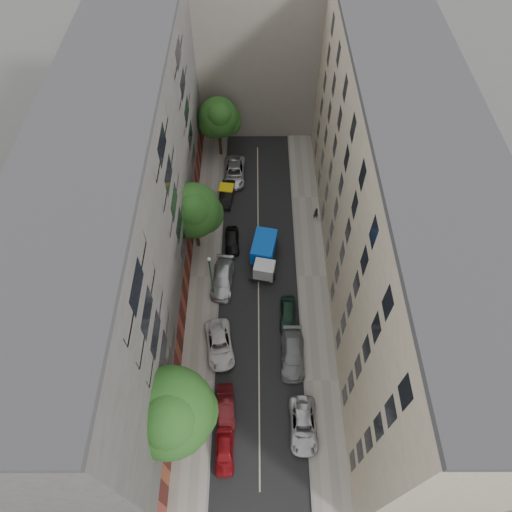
{
  "coord_description": "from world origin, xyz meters",
  "views": [
    {
      "loc": [
        -0.31,
        -25.61,
        39.1
      ],
      "look_at": [
        -0.25,
        -1.67,
        6.0
      ],
      "focal_mm": 32.0,
      "sensor_mm": 36.0,
      "label": 1
    }
  ],
  "objects_px": {
    "car_left_0": "(224,452)",
    "car_left_1": "(226,406)",
    "car_left_4": "(232,241)",
    "car_left_5": "(227,194)",
    "car_right_1": "(293,354)",
    "tarp_truck": "(264,254)",
    "car_left_3": "(223,279)",
    "tree_near": "(171,414)",
    "tree_mid": "(194,212)",
    "car_right_0": "(303,425)",
    "car_left_2": "(219,344)",
    "car_right_2": "(288,314)",
    "car_left_6": "(234,172)",
    "tree_far": "(219,119)",
    "pedestrian": "(316,213)",
    "lamp_post": "(211,274)"
  },
  "relations": [
    {
      "from": "car_right_1",
      "to": "car_right_2",
      "type": "height_order",
      "value": "car_right_1"
    },
    {
      "from": "tarp_truck",
      "to": "car_left_5",
      "type": "distance_m",
      "value": 10.02
    },
    {
      "from": "car_right_1",
      "to": "lamp_post",
      "type": "bearing_deg",
      "value": 140.55
    },
    {
      "from": "car_left_0",
      "to": "car_right_2",
      "type": "relative_size",
      "value": 0.98
    },
    {
      "from": "car_right_0",
      "to": "car_right_2",
      "type": "distance_m",
      "value": 10.43
    },
    {
      "from": "car_left_0",
      "to": "pedestrian",
      "type": "distance_m",
      "value": 26.5
    },
    {
      "from": "car_left_5",
      "to": "car_right_1",
      "type": "bearing_deg",
      "value": -64.22
    },
    {
      "from": "car_right_0",
      "to": "pedestrian",
      "type": "distance_m",
      "value": 23.02
    },
    {
      "from": "car_left_0",
      "to": "car_left_4",
      "type": "bearing_deg",
      "value": 88.64
    },
    {
      "from": "car_right_1",
      "to": "car_left_3",
      "type": "bearing_deg",
      "value": 130.95
    },
    {
      "from": "car_left_0",
      "to": "car_left_1",
      "type": "height_order",
      "value": "same"
    },
    {
      "from": "car_left_4",
      "to": "car_right_1",
      "type": "relative_size",
      "value": 0.73
    },
    {
      "from": "tree_far",
      "to": "pedestrian",
      "type": "relative_size",
      "value": 5.05
    },
    {
      "from": "car_left_1",
      "to": "tree_far",
      "type": "distance_m",
      "value": 32.25
    },
    {
      "from": "car_left_0",
      "to": "tree_mid",
      "type": "height_order",
      "value": "tree_mid"
    },
    {
      "from": "tarp_truck",
      "to": "car_right_0",
      "type": "bearing_deg",
      "value": -68.38
    },
    {
      "from": "car_left_0",
      "to": "car_left_6",
      "type": "relative_size",
      "value": 0.69
    },
    {
      "from": "car_left_1",
      "to": "car_left_4",
      "type": "distance_m",
      "value": 17.64
    },
    {
      "from": "car_left_6",
      "to": "tarp_truck",
      "type": "bearing_deg",
      "value": -74.74
    },
    {
      "from": "car_left_5",
      "to": "car_right_2",
      "type": "bearing_deg",
      "value": -60.47
    },
    {
      "from": "car_left_1",
      "to": "car_left_5",
      "type": "bearing_deg",
      "value": 86.75
    },
    {
      "from": "car_left_2",
      "to": "car_left_0",
      "type": "bearing_deg",
      "value": -94.35
    },
    {
      "from": "lamp_post",
      "to": "tree_mid",
      "type": "bearing_deg",
      "value": 106.74
    },
    {
      "from": "tarp_truck",
      "to": "car_left_4",
      "type": "height_order",
      "value": "tarp_truck"
    },
    {
      "from": "tree_near",
      "to": "tree_mid",
      "type": "relative_size",
      "value": 1.27
    },
    {
      "from": "tarp_truck",
      "to": "tree_far",
      "type": "distance_m",
      "value": 17.76
    },
    {
      "from": "tarp_truck",
      "to": "car_right_0",
      "type": "distance_m",
      "value": 17.2
    },
    {
      "from": "car_left_1",
      "to": "car_left_5",
      "type": "height_order",
      "value": "car_left_5"
    },
    {
      "from": "car_left_6",
      "to": "car_right_0",
      "type": "distance_m",
      "value": 30.28
    },
    {
      "from": "car_left_0",
      "to": "car_left_4",
      "type": "distance_m",
      "value": 21.24
    },
    {
      "from": "tarp_truck",
      "to": "car_left_1",
      "type": "relative_size",
      "value": 1.5
    },
    {
      "from": "car_left_5",
      "to": "car_right_2",
      "type": "distance_m",
      "value": 16.86
    },
    {
      "from": "car_left_5",
      "to": "pedestrian",
      "type": "distance_m",
      "value": 10.49
    },
    {
      "from": "tarp_truck",
      "to": "pedestrian",
      "type": "relative_size",
      "value": 3.65
    },
    {
      "from": "car_left_0",
      "to": "car_left_1",
      "type": "bearing_deg",
      "value": 88.64
    },
    {
      "from": "pedestrian",
      "to": "car_left_1",
      "type": "bearing_deg",
      "value": 49.07
    },
    {
      "from": "car_left_0",
      "to": "car_right_1",
      "type": "bearing_deg",
      "value": 53.15
    },
    {
      "from": "car_left_2",
      "to": "car_left_3",
      "type": "xyz_separation_m",
      "value": [
        0.0,
        7.1,
        0.03
      ]
    },
    {
      "from": "car_left_6",
      "to": "car_right_2",
      "type": "distance_m",
      "value": 20.0
    },
    {
      "from": "car_left_2",
      "to": "tree_near",
      "type": "bearing_deg",
      "value": -116.51
    },
    {
      "from": "car_left_4",
      "to": "car_left_5",
      "type": "xyz_separation_m",
      "value": [
        -0.8,
        6.76,
        0.06
      ]
    },
    {
      "from": "car_right_1",
      "to": "car_right_2",
      "type": "relative_size",
      "value": 1.34
    },
    {
      "from": "car_left_4",
      "to": "tree_far",
      "type": "relative_size",
      "value": 0.47
    },
    {
      "from": "car_left_1",
      "to": "tarp_truck",
      "type": "bearing_deg",
      "value": 72.44
    },
    {
      "from": "car_left_3",
      "to": "tree_near",
      "type": "relative_size",
      "value": 0.48
    },
    {
      "from": "lamp_post",
      "to": "car_left_5",
      "type": "bearing_deg",
      "value": 86.48
    },
    {
      "from": "car_left_1",
      "to": "tree_far",
      "type": "bearing_deg",
      "value": 87.94
    },
    {
      "from": "car_left_3",
      "to": "car_right_1",
      "type": "xyz_separation_m",
      "value": [
        6.65,
        -8.1,
        0.01
      ]
    },
    {
      "from": "lamp_post",
      "to": "car_left_6",
      "type": "bearing_deg",
      "value": 84.53
    },
    {
      "from": "car_left_0",
      "to": "car_left_5",
      "type": "bearing_deg",
      "value": 90.27
    }
  ]
}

